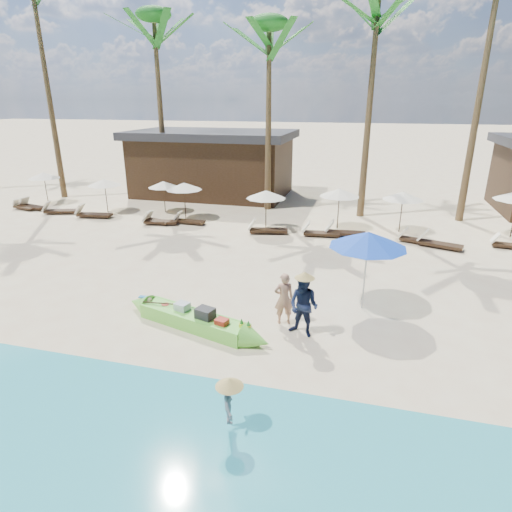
# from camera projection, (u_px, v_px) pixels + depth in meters

# --- Properties ---
(ground) EXTENTS (240.00, 240.00, 0.00)m
(ground) POSITION_uv_depth(u_px,v_px,m) (267.00, 331.00, 12.27)
(ground) COLOR beige
(ground) RESTS_ON ground
(wet_sand_strip) EXTENTS (240.00, 4.50, 0.01)m
(wet_sand_strip) POSITION_uv_depth(u_px,v_px,m) (204.00, 467.00, 7.72)
(wet_sand_strip) COLOR tan
(wet_sand_strip) RESTS_ON ground
(green_canoe) EXTENTS (5.50, 1.90, 0.72)m
(green_canoe) POSITION_uv_depth(u_px,v_px,m) (193.00, 320.00, 12.42)
(green_canoe) COLOR #6CDA42
(green_canoe) RESTS_ON ground
(tourist) EXTENTS (0.68, 0.58, 1.59)m
(tourist) POSITION_uv_depth(u_px,v_px,m) (284.00, 298.00, 12.47)
(tourist) COLOR tan
(tourist) RESTS_ON ground
(vendor_green) EXTENTS (1.04, 0.92, 1.79)m
(vendor_green) POSITION_uv_depth(u_px,v_px,m) (304.00, 306.00, 11.79)
(vendor_green) COLOR #151E3C
(vendor_green) RESTS_ON ground
(vendor_yellow) EXTENTS (0.51, 0.67, 0.91)m
(vendor_yellow) POSITION_uv_depth(u_px,v_px,m) (230.00, 403.00, 8.41)
(vendor_yellow) COLOR gray
(vendor_yellow) RESTS_ON ground
(blue_umbrella) EXTENTS (2.36, 2.36, 2.54)m
(blue_umbrella) POSITION_uv_depth(u_px,v_px,m) (368.00, 240.00, 12.85)
(blue_umbrella) COLOR #99999E
(blue_umbrella) RESTS_ON ground
(resort_parasol_1) EXTENTS (1.91, 1.91, 1.97)m
(resort_parasol_1) POSITION_uv_depth(u_px,v_px,m) (44.00, 175.00, 26.83)
(resort_parasol_1) COLOR #342115
(resort_parasol_1) RESTS_ON ground
(lounger_1_left) EXTENTS (1.69, 0.81, 0.55)m
(lounger_1_left) POSITION_uv_depth(u_px,v_px,m) (24.00, 207.00, 25.79)
(lounger_1_left) COLOR #342115
(lounger_1_left) RESTS_ON ground
(lounger_1_right) EXTENTS (1.88, 0.94, 0.61)m
(lounger_1_right) POSITION_uv_depth(u_px,v_px,m) (32.00, 206.00, 25.91)
(lounger_1_right) COLOR #342115
(lounger_1_right) RESTS_ON ground
(resort_parasol_2) EXTENTS (1.91, 1.91, 1.96)m
(resort_parasol_2) POSITION_uv_depth(u_px,v_px,m) (104.00, 182.00, 24.63)
(resort_parasol_2) COLOR #342115
(resort_parasol_2) RESTS_ON ground
(lounger_2_left) EXTENTS (2.01, 1.15, 0.65)m
(lounger_2_left) POSITION_uv_depth(u_px,v_px,m) (59.00, 210.00, 24.80)
(lounger_2_left) COLOR #342115
(lounger_2_left) RESTS_ON ground
(resort_parasol_3) EXTENTS (1.77, 1.77, 1.82)m
(resort_parasol_3) POSITION_uv_depth(u_px,v_px,m) (163.00, 184.00, 24.72)
(resort_parasol_3) COLOR #342115
(resort_parasol_3) RESTS_ON ground
(lounger_3_left) EXTENTS (2.06, 0.85, 0.68)m
(lounger_3_left) POSITION_uv_depth(u_px,v_px,m) (92.00, 214.00, 24.00)
(lounger_3_left) COLOR #342115
(lounger_3_left) RESTS_ON ground
(lounger_3_right) EXTENTS (1.92, 0.90, 0.63)m
(lounger_3_right) POSITION_uv_depth(u_px,v_px,m) (158.00, 221.00, 22.66)
(lounger_3_right) COLOR #342115
(lounger_3_right) RESTS_ON ground
(resort_parasol_4) EXTENTS (1.97, 1.97, 2.02)m
(resort_parasol_4) POSITION_uv_depth(u_px,v_px,m) (184.00, 186.00, 23.19)
(resort_parasol_4) COLOR #342115
(resort_parasol_4) RESTS_ON ground
(lounger_4_left) EXTENTS (1.70, 0.97, 0.55)m
(lounger_4_left) POSITION_uv_depth(u_px,v_px,m) (156.00, 220.00, 22.91)
(lounger_4_left) COLOR #342115
(lounger_4_left) RESTS_ON ground
(lounger_4_right) EXTENTS (1.69, 0.59, 0.57)m
(lounger_4_right) POSITION_uv_depth(u_px,v_px,m) (188.00, 220.00, 22.81)
(lounger_4_right) COLOR #342115
(lounger_4_right) RESTS_ON ground
(resort_parasol_5) EXTENTS (1.99, 1.99, 2.04)m
(resort_parasol_5) POSITION_uv_depth(u_px,v_px,m) (266.00, 194.00, 21.13)
(resort_parasol_5) COLOR #342115
(resort_parasol_5) RESTS_ON ground
(lounger_5_left) EXTENTS (2.04, 1.00, 0.67)m
(lounger_5_left) POSITION_uv_depth(u_px,v_px,m) (266.00, 229.00, 21.15)
(lounger_5_left) COLOR #342115
(lounger_5_left) RESTS_ON ground
(resort_parasol_6) EXTENTS (2.01, 2.01, 2.07)m
(resort_parasol_6) POSITION_uv_depth(u_px,v_px,m) (340.00, 193.00, 21.43)
(resort_parasol_6) COLOR #342115
(resort_parasol_6) RESTS_ON ground
(lounger_6_left) EXTENTS (1.87, 0.73, 0.62)m
(lounger_6_left) POSITION_uv_depth(u_px,v_px,m) (319.00, 232.00, 20.72)
(lounger_6_left) COLOR #342115
(lounger_6_left) RESTS_ON ground
(lounger_6_right) EXTENTS (1.97, 0.71, 0.66)m
(lounger_6_right) POSITION_uv_depth(u_px,v_px,m) (343.00, 232.00, 20.75)
(lounger_6_right) COLOR #342115
(lounger_6_right) RESTS_ON ground
(resort_parasol_7) EXTENTS (1.98, 1.98, 2.04)m
(resort_parasol_7) POSITION_uv_depth(u_px,v_px,m) (403.00, 196.00, 20.84)
(resort_parasol_7) COLOR #342115
(resort_parasol_7) RESTS_ON ground
(lounger_7_left) EXTENTS (1.76, 1.02, 0.57)m
(lounger_7_left) POSITION_uv_depth(u_px,v_px,m) (415.00, 239.00, 19.76)
(lounger_7_left) COLOR #342115
(lounger_7_left) RESTS_ON ground
(lounger_7_right) EXTENTS (2.01, 1.17, 0.65)m
(lounger_7_right) POSITION_uv_depth(u_px,v_px,m) (437.00, 243.00, 19.15)
(lounger_7_right) COLOR #342115
(lounger_7_right) RESTS_ON ground
(lounger_8_left) EXTENTS (1.76, 0.76, 0.58)m
(lounger_8_left) POSITION_uv_depth(u_px,v_px,m) (509.00, 244.00, 19.04)
(lounger_8_left) COLOR #342115
(lounger_8_left) RESTS_ON ground
(palm_1) EXTENTS (2.08, 2.08, 13.60)m
(palm_1) POSITION_uv_depth(u_px,v_px,m) (37.00, 18.00, 25.52)
(palm_1) COLOR brown
(palm_1) RESTS_ON ground
(palm_2) EXTENTS (2.08, 2.08, 11.33)m
(palm_2) POSITION_uv_depth(u_px,v_px,m) (156.00, 47.00, 25.29)
(palm_2) COLOR brown
(palm_2) RESTS_ON ground
(palm_3) EXTENTS (2.08, 2.08, 10.52)m
(palm_3) POSITION_uv_depth(u_px,v_px,m) (269.00, 54.00, 23.08)
(palm_3) COLOR brown
(palm_3) RESTS_ON ground
(palm_4) EXTENTS (2.08, 2.08, 11.70)m
(palm_4) POSITION_uv_depth(u_px,v_px,m) (376.00, 31.00, 21.23)
(palm_4) COLOR brown
(palm_4) RESTS_ON ground
(pavilion_west) EXTENTS (10.80, 6.60, 4.30)m
(pavilion_west) POSITION_uv_depth(u_px,v_px,m) (213.00, 163.00, 29.31)
(pavilion_west) COLOR #342115
(pavilion_west) RESTS_ON ground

